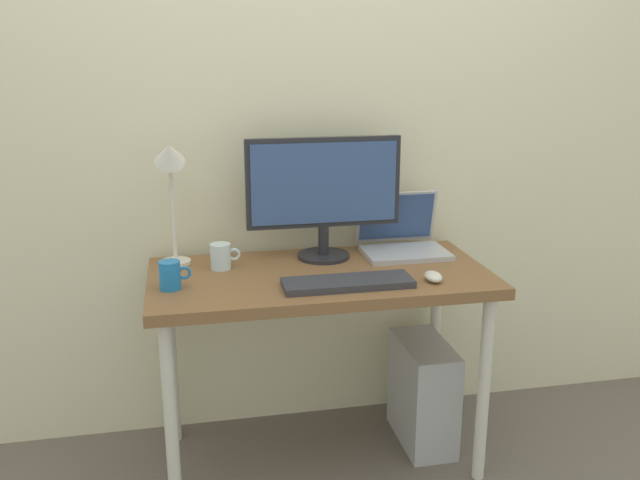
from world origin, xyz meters
TOP-DOWN VIEW (x-y plane):
  - ground_plane at (0.00, 0.00)m, footprint 6.00×6.00m
  - back_wall at (0.00, 0.36)m, footprint 4.40×0.04m
  - desk at (0.00, 0.00)m, footprint 1.21×0.61m
  - monitor at (0.05, 0.17)m, footprint 0.58×0.20m
  - laptop at (0.36, 0.19)m, footprint 0.32×0.27m
  - desk_lamp at (-0.50, 0.17)m, footprint 0.11×0.16m
  - keyboard at (0.06, -0.16)m, footprint 0.44×0.14m
  - mouse at (0.36, -0.17)m, footprint 0.06×0.09m
  - coffee_mug at (-0.52, -0.07)m, footprint 0.11×0.07m
  - glass_cup at (-0.34, 0.11)m, footprint 0.11×0.07m
  - computer_tower at (0.42, 0.04)m, footprint 0.18×0.36m

SIDE VIEW (x-z plane):
  - ground_plane at x=0.00m, z-range 0.00..0.00m
  - computer_tower at x=0.42m, z-range 0.00..0.42m
  - desk at x=0.00m, z-range 0.30..1.05m
  - keyboard at x=0.06m, z-range 0.75..0.78m
  - mouse at x=0.36m, z-range 0.75..0.79m
  - glass_cup at x=-0.34m, z-range 0.75..0.85m
  - coffee_mug at x=-0.52m, z-range 0.75..0.85m
  - laptop at x=0.36m, z-range 0.70..0.92m
  - monitor at x=0.05m, z-range 0.79..1.25m
  - desk_lamp at x=-0.50m, z-range 0.86..1.34m
  - back_wall at x=0.00m, z-range 0.00..2.60m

